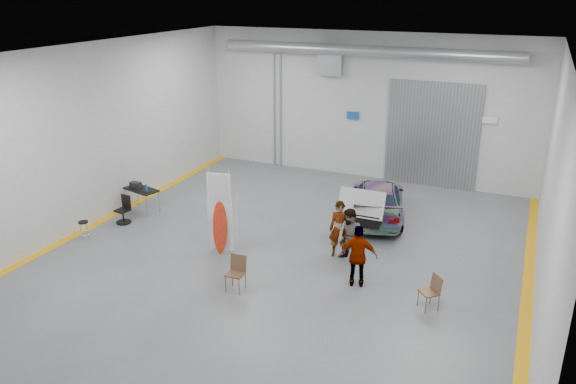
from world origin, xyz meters
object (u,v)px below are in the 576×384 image
at_px(surfboard_display, 219,219).
at_px(work_table, 140,189).
at_px(person_b, 350,236).
at_px(person_c, 358,256).
at_px(office_chair, 124,211).
at_px(person_a, 340,229).
at_px(sedan_car, 378,199).
at_px(folding_chair_near, 236,280).
at_px(folding_chair_far, 428,298).
at_px(shop_stool, 84,231).

distance_m(surfboard_display, work_table, 4.72).
bearing_deg(person_b, person_c, -33.61).
xyz_separation_m(person_b, surfboard_display, (-3.80, -0.98, 0.27)).
bearing_deg(person_b, work_table, -156.78).
bearing_deg(office_chair, person_a, 11.84).
bearing_deg(sedan_car, folding_chair_near, 57.50).
bearing_deg(surfboard_display, folding_chair_far, -16.13).
relative_size(person_a, shop_stool, 2.76).
bearing_deg(shop_stool, person_a, 15.80).
relative_size(person_c, surfboard_display, 0.65).
distance_m(person_b, surfboard_display, 3.94).
relative_size(person_c, shop_stool, 2.78).
bearing_deg(folding_chair_far, person_c, -143.90).
xyz_separation_m(surfboard_display, folding_chair_near, (1.54, -1.81, -0.79)).
bearing_deg(folding_chair_far, shop_stool, -131.00).
distance_m(person_a, work_table, 7.78).
height_order(person_a, office_chair, person_a).
height_order(person_a, work_table, person_a).
bearing_deg(folding_chair_near, person_a, 55.87).
bearing_deg(office_chair, folding_chair_near, -15.95).
bearing_deg(person_a, sedan_car, 73.49).
bearing_deg(person_b, surfboard_display, -136.48).
bearing_deg(work_table, folding_chair_near, -31.63).
height_order(person_c, work_table, person_c).
bearing_deg(shop_stool, person_c, 4.63).
relative_size(person_c, folding_chair_far, 1.95).
distance_m(sedan_car, person_a, 3.46).
bearing_deg(person_c, office_chair, -21.47).
bearing_deg(person_b, office_chair, -148.65).
bearing_deg(shop_stool, folding_chair_near, -7.98).
relative_size(shop_stool, work_table, 0.44).
relative_size(person_a, work_table, 1.22).
distance_m(shop_stool, work_table, 2.84).
xyz_separation_m(folding_chair_near, office_chair, (-5.71, 2.48, 0.12)).
xyz_separation_m(sedan_car, folding_chair_near, (-2.10, -6.50, -0.34)).
relative_size(surfboard_display, folding_chair_far, 3.00).
height_order(person_b, person_c, person_c).
bearing_deg(surfboard_display, shop_stool, -178.00).
relative_size(person_a, folding_chair_far, 1.94).
bearing_deg(work_table, shop_stool, -91.64).
xyz_separation_m(person_b, office_chair, (-7.98, -0.31, -0.41)).
distance_m(person_b, folding_chair_near, 3.63).
height_order(sedan_car, work_table, sedan_car).
bearing_deg(person_c, work_table, -28.65).
bearing_deg(office_chair, person_c, 1.37).
bearing_deg(person_b, shop_stool, -137.56).
height_order(sedan_car, surfboard_display, surfboard_display).
height_order(folding_chair_far, shop_stool, folding_chair_far).
distance_m(work_table, office_chair, 1.24).
relative_size(folding_chair_far, office_chair, 0.95).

